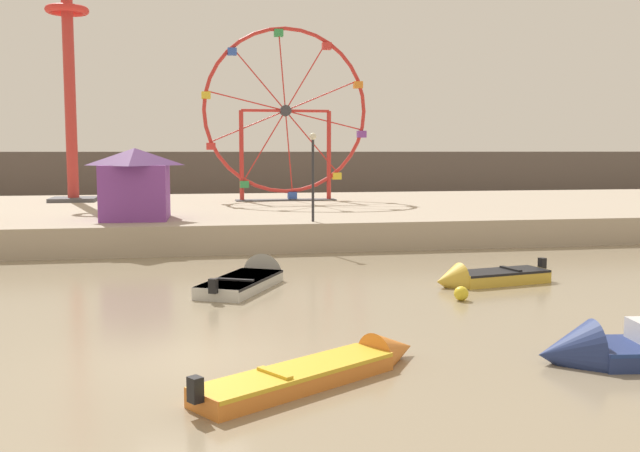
% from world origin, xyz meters
% --- Properties ---
extents(ground_plane, '(240.00, 240.00, 0.00)m').
position_xyz_m(ground_plane, '(0.00, 0.00, 0.00)').
color(ground_plane, gray).
extents(quay_promenade, '(110.00, 23.49, 1.30)m').
position_xyz_m(quay_promenade, '(0.00, 27.41, 0.65)').
color(quay_promenade, tan).
rests_on(quay_promenade, ground_plane).
extents(distant_town_skyline, '(140.00, 3.00, 4.40)m').
position_xyz_m(distant_town_skyline, '(0.00, 52.45, 2.20)').
color(distant_town_skyline, '#564C47').
rests_on(distant_town_skyline, ground_plane).
extents(motorboat_navy_blue, '(5.78, 2.20, 1.50)m').
position_xyz_m(motorboat_navy_blue, '(9.43, -1.99, 0.27)').
color(motorboat_navy_blue, navy).
rests_on(motorboat_navy_blue, ground_plane).
extents(motorboat_orange_hull, '(5.22, 3.83, 1.01)m').
position_xyz_m(motorboat_orange_hull, '(2.81, -1.75, 0.20)').
color(motorboat_orange_hull, orange).
rests_on(motorboat_orange_hull, ground_plane).
extents(motorboat_pale_grey, '(3.62, 5.11, 1.46)m').
position_xyz_m(motorboat_pale_grey, '(2.16, 8.69, 0.21)').
color(motorboat_pale_grey, silver).
rests_on(motorboat_pale_grey, ground_plane).
extents(motorboat_mustard_yellow, '(4.42, 2.05, 1.17)m').
position_xyz_m(motorboat_mustard_yellow, '(9.75, 7.16, 0.24)').
color(motorboat_mustard_yellow, gold).
rests_on(motorboat_mustard_yellow, ground_plane).
extents(ferris_wheel_red_frame, '(10.54, 1.20, 10.97)m').
position_xyz_m(ferris_wheel_red_frame, '(6.32, 30.74, 6.81)').
color(ferris_wheel_red_frame, red).
rests_on(ferris_wheel_red_frame, quay_promenade).
extents(drop_tower_red_tower, '(2.80, 2.80, 16.07)m').
position_xyz_m(drop_tower_red_tower, '(-7.02, 32.50, 9.30)').
color(drop_tower_red_tower, '#BC332D').
rests_on(drop_tower_red_tower, quay_promenade).
extents(carnival_booth_purple_stall, '(3.40, 3.98, 3.32)m').
position_xyz_m(carnival_booth_purple_stall, '(-2.33, 19.36, 3.03)').
color(carnival_booth_purple_stall, purple).
rests_on(carnival_booth_purple_stall, quay_promenade).
extents(promenade_lamp_far, '(0.32, 0.32, 4.00)m').
position_xyz_m(promenade_lamp_far, '(5.63, 16.70, 3.91)').
color(promenade_lamp_far, '#2D2D33').
rests_on(promenade_lamp_far, quay_promenade).
extents(mooring_buoy_orange, '(0.44, 0.44, 0.44)m').
position_xyz_m(mooring_buoy_orange, '(8.07, 4.81, 0.22)').
color(mooring_buoy_orange, yellow).
rests_on(mooring_buoy_orange, ground_plane).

